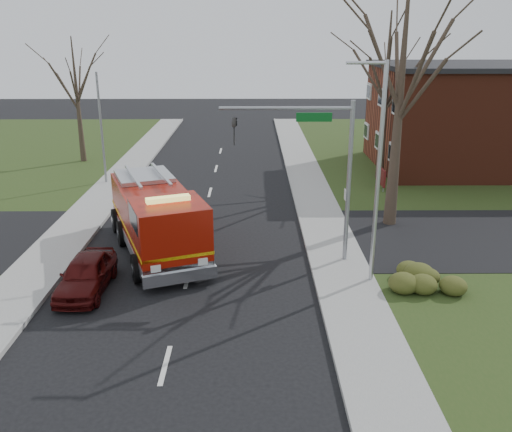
{
  "coord_description": "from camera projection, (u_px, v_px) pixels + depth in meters",
  "views": [
    {
      "loc": [
        2.58,
        -19.67,
        9.34
      ],
      "look_at": [
        2.74,
        1.73,
        2.0
      ],
      "focal_mm": 38.0,
      "sensor_mm": 36.0,
      "label": 1
    }
  ],
  "objects": [
    {
      "name": "sidewalk_left",
      "position": [
        32.0,
        276.0,
        21.55
      ],
      "size": [
        2.4,
        80.0,
        0.15
      ],
      "primitive_type": "cube",
      "color": "gray",
      "rests_on": "ground"
    },
    {
      "name": "bare_tree_far",
      "position": [
        387.0,
        79.0,
        33.78
      ],
      "size": [
        5.25,
        5.25,
        10.5
      ],
      "color": "#342A1F",
      "rests_on": "ground"
    },
    {
      "name": "streetlight_pole",
      "position": [
        377.0,
        169.0,
        19.72
      ],
      "size": [
        1.48,
        0.16,
        8.4
      ],
      "color": "#B7BABF",
      "rests_on": "ground"
    },
    {
      "name": "traffic_signal_mast",
      "position": [
        318.0,
        153.0,
        21.55
      ],
      "size": [
        5.29,
        0.18,
        6.8
      ],
      "color": "gray",
      "rests_on": "ground"
    },
    {
      "name": "bare_tree_near",
      "position": [
        402.0,
        75.0,
        24.96
      ],
      "size": [
        6.0,
        6.0,
        12.0
      ],
      "color": "#342A1F",
      "rests_on": "ground"
    },
    {
      "name": "utility_pole_far",
      "position": [
        101.0,
        130.0,
        33.68
      ],
      "size": [
        0.14,
        0.14,
        7.0
      ],
      "primitive_type": "cylinder",
      "color": "gray",
      "rests_on": "ground"
    },
    {
      "name": "fire_engine",
      "position": [
        157.0,
        220.0,
        23.6
      ],
      "size": [
        5.56,
        8.69,
        3.32
      ],
      "rotation": [
        0.0,
        0.0,
        0.36
      ],
      "color": "#8F1206",
      "rests_on": "ground"
    },
    {
      "name": "hedge_corner",
      "position": [
        421.0,
        274.0,
        20.55
      ],
      "size": [
        2.8,
        2.0,
        0.9
      ],
      "primitive_type": "ellipsoid",
      "color": "#374017",
      "rests_on": "lawn_right"
    },
    {
      "name": "brick_building",
      "position": [
        488.0,
        117.0,
        37.59
      ],
      "size": [
        15.4,
        10.4,
        7.25
      ],
      "color": "maroon",
      "rests_on": "ground"
    },
    {
      "name": "parked_car_maroon",
      "position": [
        86.0,
        274.0,
        20.31
      ],
      "size": [
        1.67,
        4.06,
        1.38
      ],
      "primitive_type": "imported",
      "rotation": [
        0.0,
        0.0,
        -0.01
      ],
      "color": "#410B0A",
      "rests_on": "ground"
    },
    {
      "name": "health_center_sign",
      "position": [
        381.0,
        176.0,
        33.23
      ],
      "size": [
        0.12,
        2.0,
        1.4
      ],
      "color": "#531313",
      "rests_on": "ground"
    },
    {
      "name": "ground",
      "position": [
        188.0,
        277.0,
        21.62
      ],
      "size": [
        120.0,
        120.0,
        0.0
      ],
      "primitive_type": "plane",
      "color": "black",
      "rests_on": "ground"
    },
    {
      "name": "sidewalk_right",
      "position": [
        343.0,
        275.0,
        21.64
      ],
      "size": [
        2.4,
        80.0,
        0.15
      ],
      "primitive_type": "cube",
      "color": "gray",
      "rests_on": "ground"
    },
    {
      "name": "bare_tree_left",
      "position": [
        76.0,
        86.0,
        38.66
      ],
      "size": [
        4.5,
        4.5,
        9.0
      ],
      "color": "#342A1F",
      "rests_on": "ground"
    }
  ]
}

